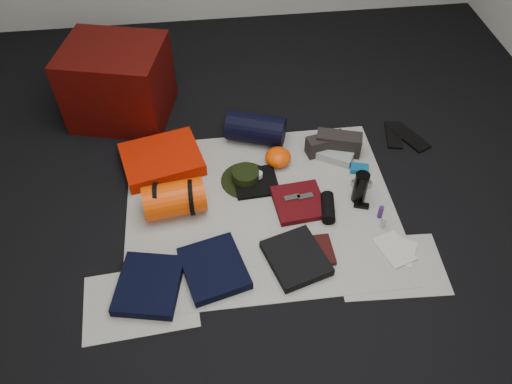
{
  "coord_description": "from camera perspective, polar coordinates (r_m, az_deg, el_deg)",
  "views": [
    {
      "loc": [
        -0.27,
        -1.91,
        2.3
      ],
      "look_at": [
        -0.02,
        0.04,
        0.1
      ],
      "focal_mm": 35.0,
      "sensor_mm": 36.0,
      "label": 1
    }
  ],
  "objects": [
    {
      "name": "orange_stuff_sack",
      "position": [
        3.22,
        2.54,
        3.99
      ],
      "size": [
        0.21,
        0.21,
        0.11
      ],
      "primitive_type": "ellipsoid",
      "rotation": [
        0.0,
        0.0,
        -0.27
      ],
      "color": "#FE4504",
      "rests_on": "newspaper_mat"
    },
    {
      "name": "newspaper_sheet_front_right",
      "position": [
        2.85,
        15.12,
        -8.18
      ],
      "size": [
        0.6,
        0.43,
        0.0
      ],
      "primitive_type": "cube",
      "rotation": [
        0.0,
        0.0,
        -0.05
      ],
      "color": "silver",
      "rests_on": "floor"
    },
    {
      "name": "trousers_charcoal",
      "position": [
        2.76,
        4.61,
        -7.53
      ],
      "size": [
        0.38,
        0.4,
        0.05
      ],
      "primitive_type": "cube",
      "rotation": [
        0.0,
        0.0,
        0.29
      ],
      "color": "black",
      "rests_on": "newspaper_mat"
    },
    {
      "name": "black_tshirt",
      "position": [
        3.12,
        -0.02,
        1.15
      ],
      "size": [
        0.28,
        0.26,
        0.03
      ],
      "primitive_type": "cube",
      "rotation": [
        0.0,
        0.0,
        0.05
      ],
      "color": "black",
      "rests_on": "newspaper_mat"
    },
    {
      "name": "first_aid_pouch",
      "position": [
        3.32,
        9.16,
        4.43
      ],
      "size": [
        0.28,
        0.26,
        0.06
      ],
      "primitive_type": "cube",
      "rotation": [
        0.0,
        0.0,
        -0.54
      ],
      "color": "#99A199",
      "rests_on": "newspaper_mat"
    },
    {
      "name": "sack_strap_right",
      "position": [
        2.93,
        -7.38,
        -0.59
      ],
      "size": [
        0.03,
        0.22,
        0.22
      ],
      "primitive_type": "cylinder",
      "rotation": [
        0.0,
        1.57,
        0.0
      ],
      "color": "black",
      "rests_on": "newspaper_mat"
    },
    {
      "name": "toiletry_purple",
      "position": [
        3.01,
        14.04,
        -2.24
      ],
      "size": [
        0.03,
        0.03,
        0.09
      ],
      "primitive_type": "cylinder",
      "rotation": [
        0.0,
        0.0,
        0.1
      ],
      "color": "#3E2069",
      "rests_on": "newspaper_mat"
    },
    {
      "name": "sleeping_pad",
      "position": [
        3.27,
        -10.72,
        3.69
      ],
      "size": [
        0.57,
        0.5,
        0.09
      ],
      "primitive_type": "cube",
      "rotation": [
        0.0,
        0.0,
        0.24
      ],
      "color": "red",
      "rests_on": "newspaper_mat"
    },
    {
      "name": "newspaper_sheet_front_left",
      "position": [
        2.71,
        -13.04,
        -12.07
      ],
      "size": [
        0.61,
        0.44,
        0.0
      ],
      "primitive_type": "cube",
      "rotation": [
        0.0,
        0.0,
        0.07
      ],
      "color": "silver",
      "rests_on": "floor"
    },
    {
      "name": "paperback_book",
      "position": [
        2.81,
        7.44,
        -6.62
      ],
      "size": [
        0.13,
        0.2,
        0.03
      ],
      "primitive_type": "cube",
      "rotation": [
        0.0,
        0.0,
        0.02
      ],
      "color": "black",
      "rests_on": "newspaper_mat"
    },
    {
      "name": "cyan_case",
      "position": [
        3.26,
        11.72,
        2.62
      ],
      "size": [
        0.13,
        0.1,
        0.04
      ],
      "primitive_type": "cube",
      "rotation": [
        0.0,
        0.0,
        -0.27
      ],
      "color": "#0E5B8C",
      "rests_on": "newspaper_mat"
    },
    {
      "name": "map_printout",
      "position": [
        2.92,
        16.33,
        -6.49
      ],
      "size": [
        0.21,
        0.23,
        0.01
      ],
      "primitive_type": "cube",
      "rotation": [
        0.0,
        0.0,
        -0.55
      ],
      "color": "beige",
      "rests_on": "newspaper_mat"
    },
    {
      "name": "floor",
      "position": [
        3.01,
        0.56,
        -1.96
      ],
      "size": [
        4.5,
        4.5,
        0.02
      ],
      "primitive_type": "cube",
      "color": "black",
      "rests_on": "ground"
    },
    {
      "name": "compact_camera",
      "position": [
        3.16,
        11.95,
        0.9
      ],
      "size": [
        0.13,
        0.09,
        0.05
      ],
      "primitive_type": "cube",
      "rotation": [
        0.0,
        0.0,
        0.23
      ],
      "color": "#A1A1A5",
      "rests_on": "newspaper_mat"
    },
    {
      "name": "red_cabinet",
      "position": [
        3.6,
        -15.48,
        11.92
      ],
      "size": [
        0.76,
        0.68,
        0.54
      ],
      "primitive_type": "cube",
      "rotation": [
        0.0,
        0.0,
        -0.25
      ],
      "color": "#460805",
      "rests_on": "floor"
    },
    {
      "name": "boonie_brim",
      "position": [
        3.14,
        -1.19,
        1.36
      ],
      "size": [
        0.33,
        0.33,
        0.01
      ],
      "primitive_type": "cylinder",
      "rotation": [
        0.0,
        0.0,
        0.06
      ],
      "color": "black",
      "rests_on": "newspaper_mat"
    },
    {
      "name": "red_shirt",
      "position": [
        3.01,
        4.93,
        -1.18
      ],
      "size": [
        0.32,
        0.32,
        0.04
      ],
      "primitive_type": "cube",
      "rotation": [
        0.0,
        0.0,
        0.09
      ],
      "color": "#4D080C",
      "rests_on": "newspaper_mat"
    },
    {
      "name": "map_booklet",
      "position": [
        2.91,
        15.51,
        -6.33
      ],
      "size": [
        0.21,
        0.26,
        0.01
      ],
      "primitive_type": "cube",
      "rotation": [
        0.0,
        0.0,
        0.32
      ],
      "color": "beige",
      "rests_on": "newspaper_mat"
    },
    {
      "name": "boonie_crown",
      "position": [
        3.11,
        -1.2,
        1.89
      ],
      "size": [
        0.17,
        0.17,
        0.07
      ],
      "primitive_type": "cylinder",
      "color": "black",
      "rests_on": "boonie_brim"
    },
    {
      "name": "sunglasses",
      "position": [
        3.06,
        11.94,
        -1.51
      ],
      "size": [
        0.1,
        0.06,
        0.02
      ],
      "primitive_type": "cube",
      "rotation": [
        0.0,
        0.0,
        -0.32
      ],
      "color": "black",
      "rests_on": "newspaper_mat"
    },
    {
      "name": "speaker",
      "position": [
        2.98,
        8.22,
        -1.78
      ],
      "size": [
        0.11,
        0.21,
        0.08
      ],
      "primitive_type": "cylinder",
      "rotation": [
        1.57,
        0.0,
        -0.17
      ],
      "color": "black",
      "rests_on": "newspaper_mat"
    },
    {
      "name": "key_cluster",
      "position": [
        2.7,
        -14.16,
        -12.14
      ],
      "size": [
        0.08,
        0.08,
        0.01
      ],
      "primitive_type": "cube",
      "rotation": [
        0.0,
        0.0,
        0.06
      ],
      "color": "#A1A1A5",
      "rests_on": "newspaper_mat"
    },
    {
      "name": "trousers_navy_a",
      "position": [
        2.71,
        -12.14,
        -10.36
      ],
      "size": [
        0.39,
        0.42,
        0.06
      ],
      "primitive_type": "cube",
      "rotation": [
        0.0,
        0.0,
        -0.21
      ],
      "color": "black",
      "rests_on": "newspaper_mat"
    },
    {
      "name": "stuff_sack",
      "position": [
        2.94,
        -9.31,
        -0.82
      ],
      "size": [
        0.38,
        0.25,
        0.21
      ],
      "primitive_type": "cylinder",
      "rotation": [
        0.0,
        1.57,
        0.13
      ],
      "color": "#FE4504",
      "rests_on": "newspaper_mat"
    },
    {
      "name": "trousers_navy_b",
      "position": [
        2.72,
        -4.82,
        -8.69
      ],
      "size": [
        0.39,
        0.43,
        0.06
      ],
      "primitive_type": "cube",
      "rotation": [
        0.0,
        0.0,
        0.25
      ],
      "color": "black",
      "rests_on": "newspaper_mat"
    },
    {
      "name": "flip_flop_left",
      "position": [
        3.58,
        15.44,
        6.29
      ],
      "size": [
        0.15,
        0.28,
        0.01
      ],
      "primitive_type": "cube",
      "rotation": [
        0.0,
        0.0,
        -0.21
      ],
      "color": "black",
      "rests_on": "floor"
    },
    {
      "name": "navy_duffel",
      "position": [
        3.35,
        -0.02,
        7.25
      ],
      "size": [
        0.43,
        0.32,
        0.2
      ],
      "primitive_type": "cylinder",
      "rotation": [
        0.0,
        1.57,
        -0.35
      ],
      "color": "black",
      "rests_on": "newspaper_mat"
    },
    {
      "name": "toiletry_clear",
      "position": [
        2.96,
        14.34,
        -3.37
      ],
      "size": [
        0.03,
        0.03,
        0.09
      ],
      "primitive_type": "cylinder",
      "rotation": [
        0.0,
        0.0,
        -0.06
      ],
      "color": "#ABB0AB",
      "rests_on": "newspaper_mat"
    },
    {
      "name": "hiking_boot_right",
      "position": [
        3.33,
        9.42,
        5.51
      ],
      "size": [
        0.31,
        0.19,
        0.15
      ],
      "primitive_type": "cube",
      "rotation": [
        0.0,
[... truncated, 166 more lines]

